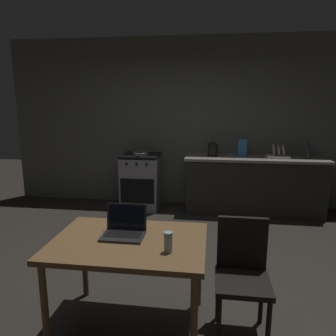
{
  "coord_description": "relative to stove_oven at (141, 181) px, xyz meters",
  "views": [
    {
      "loc": [
        0.56,
        -2.91,
        1.76
      ],
      "look_at": [
        0.02,
        1.0,
        0.93
      ],
      "focal_mm": 34.32,
      "sensor_mm": 36.0,
      "label": 1
    }
  ],
  "objects": [
    {
      "name": "cereal_box",
      "position": [
        1.62,
        0.02,
        0.59
      ],
      "size": [
        0.13,
        0.05,
        0.27
      ],
      "color": "#3372B2",
      "rests_on": "kitchen_counter"
    },
    {
      "name": "kitchen_counter",
      "position": [
        1.82,
        0.0,
        0.0
      ],
      "size": [
        2.16,
        0.64,
        0.9
      ],
      "color": "#282623",
      "rests_on": "ground_plane"
    },
    {
      "name": "dining_table",
      "position": [
        0.55,
        -2.88,
        0.21
      ],
      "size": [
        1.15,
        0.82,
        0.74
      ],
      "color": "brown",
      "rests_on": "ground_plane"
    },
    {
      "name": "electric_kettle",
      "position": [
        1.16,
        0.0,
        0.55
      ],
      "size": [
        0.17,
        0.15,
        0.22
      ],
      "color": "black",
      "rests_on": "kitchen_counter"
    },
    {
      "name": "bottle",
      "position": [
        2.58,
        -0.05,
        0.57
      ],
      "size": [
        0.07,
        0.07,
        0.26
      ],
      "color": "#2D2D33",
      "rests_on": "kitchen_counter"
    },
    {
      "name": "dish_rack",
      "position": [
        2.16,
        0.0,
        0.5
      ],
      "size": [
        0.34,
        0.26,
        0.21
      ],
      "color": "silver",
      "rests_on": "kitchen_counter"
    },
    {
      "name": "laptop",
      "position": [
        0.5,
        -2.81,
        0.33
      ],
      "size": [
        0.32,
        0.25,
        0.23
      ],
      "rotation": [
        0.0,
        0.0,
        0.2
      ],
      "color": "#232326",
      "rests_on": "dining_table"
    },
    {
      "name": "frying_pan",
      "position": [
        0.01,
        -0.03,
        0.47
      ],
      "size": [
        0.27,
        0.44,
        0.05
      ],
      "color": "gray",
      "rests_on": "stove_oven"
    },
    {
      "name": "drinking_glass",
      "position": [
        0.87,
        -3.04,
        0.36
      ],
      "size": [
        0.06,
        0.06,
        0.14
      ],
      "color": "#99B7C6",
      "rests_on": "dining_table"
    },
    {
      "name": "chair",
      "position": [
        1.4,
        -2.8,
        0.06
      ],
      "size": [
        0.4,
        0.4,
        0.88
      ],
      "rotation": [
        0.0,
        0.0,
        -0.16
      ],
      "color": "black",
      "rests_on": "ground_plane"
    },
    {
      "name": "back_wall",
      "position": [
        0.89,
        0.35,
        0.94
      ],
      "size": [
        6.4,
        0.1,
        2.78
      ],
      "primitive_type": "cube",
      "color": "#595B54",
      "rests_on": "ground_plane"
    },
    {
      "name": "ground_plane",
      "position": [
        0.59,
        -2.15,
        -0.45
      ],
      "size": [
        12.0,
        12.0,
        0.0
      ],
      "primitive_type": "plane",
      "color": "#2D2823"
    },
    {
      "name": "stove_oven",
      "position": [
        0.0,
        0.0,
        0.0
      ],
      "size": [
        0.6,
        0.62,
        0.9
      ],
      "color": "gray",
      "rests_on": "ground_plane"
    }
  ]
}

